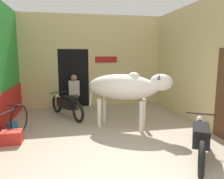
# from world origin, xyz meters

# --- Properties ---
(ground_plane) EXTENTS (30.00, 30.00, 0.00)m
(ground_plane) POSITION_xyz_m (0.00, 0.00, 0.00)
(ground_plane) COLOR tan
(wall_back_with_doorway) EXTENTS (5.19, 0.93, 3.36)m
(wall_back_with_doorway) POSITION_xyz_m (-0.25, 5.20, 1.46)
(wall_back_with_doorway) COLOR #D1BC84
(wall_back_with_doorway) RESTS_ON ground_plane
(wall_right_with_door) EXTENTS (0.22, 4.95, 3.36)m
(wall_right_with_door) POSITION_xyz_m (2.68, 2.42, 1.66)
(wall_right_with_door) COLOR #D1BC84
(wall_right_with_door) RESTS_ON ground_plane
(cow) EXTENTS (2.20, 1.51, 1.49)m
(cow) POSITION_xyz_m (0.57, 2.30, 1.09)
(cow) COLOR silver
(cow) RESTS_ON ground_plane
(motorcycle_near) EXTENTS (1.13, 1.79, 0.73)m
(motorcycle_near) POSITION_xyz_m (1.50, 0.33, 0.41)
(motorcycle_near) COLOR black
(motorcycle_near) RESTS_ON ground_plane
(motorcycle_far) EXTENTS (1.02, 1.80, 0.72)m
(motorcycle_far) POSITION_xyz_m (-0.98, 3.58, 0.41)
(motorcycle_far) COLOR black
(motorcycle_far) RESTS_ON ground_plane
(bicycle) EXTENTS (0.69, 1.73, 0.74)m
(bicycle) POSITION_xyz_m (-2.29, 1.82, 0.37)
(bicycle) COLOR black
(bicycle) RESTS_ON ground_plane
(shopkeeper_seated) EXTENTS (0.37, 0.34, 1.23)m
(shopkeeper_seated) POSITION_xyz_m (-0.72, 4.54, 0.65)
(shopkeeper_seated) COLOR brown
(shopkeeper_seated) RESTS_ON ground_plane
(plastic_stool) EXTENTS (0.34, 0.34, 0.43)m
(plastic_stool) POSITION_xyz_m (-1.17, 4.68, 0.23)
(plastic_stool) COLOR #2856B2
(plastic_stool) RESTS_ON ground_plane
(crate) EXTENTS (0.44, 0.32, 0.28)m
(crate) POSITION_xyz_m (-2.16, 1.73, 0.14)
(crate) COLOR red
(crate) RESTS_ON ground_plane
(bucket) EXTENTS (0.26, 0.26, 0.26)m
(bucket) POSITION_xyz_m (-2.30, 2.44, 0.13)
(bucket) COLOR #23669E
(bucket) RESTS_ON ground_plane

